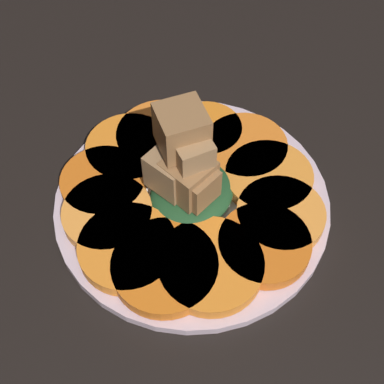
# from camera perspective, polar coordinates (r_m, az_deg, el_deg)

# --- Properties ---
(table_slab) EXTENTS (1.20, 1.20, 0.02)m
(table_slab) POSITION_cam_1_polar(r_m,az_deg,el_deg) (0.54, 0.00, -1.93)
(table_slab) COLOR black
(table_slab) RESTS_ON ground
(plate) EXTENTS (0.27, 0.27, 0.01)m
(plate) POSITION_cam_1_polar(r_m,az_deg,el_deg) (0.52, 0.00, -1.01)
(plate) COLOR silver
(plate) RESTS_ON table_slab
(carrot_slice_0) EXTENTS (0.08, 0.08, 0.01)m
(carrot_slice_0) POSITION_cam_1_polar(r_m,az_deg,el_deg) (0.53, -9.43, 1.02)
(carrot_slice_0) COLOR orange
(carrot_slice_0) RESTS_ON plate
(carrot_slice_1) EXTENTS (0.08, 0.08, 0.01)m
(carrot_slice_1) POSITION_cam_1_polar(r_m,az_deg,el_deg) (0.51, -9.01, -2.31)
(carrot_slice_1) COLOR #F99438
(carrot_slice_1) RESTS_ON plate
(carrot_slice_2) EXTENTS (0.09, 0.09, 0.01)m
(carrot_slice_2) POSITION_cam_1_polar(r_m,az_deg,el_deg) (0.48, -6.86, -5.92)
(carrot_slice_2) COLOR orange
(carrot_slice_2) RESTS_ON plate
(carrot_slice_3) EXTENTS (0.09, 0.09, 0.01)m
(carrot_slice_3) POSITION_cam_1_polar(r_m,az_deg,el_deg) (0.47, -2.92, -7.95)
(carrot_slice_3) COLOR orange
(carrot_slice_3) RESTS_ON plate
(carrot_slice_4) EXTENTS (0.09, 0.09, 0.01)m
(carrot_slice_4) POSITION_cam_1_polar(r_m,az_deg,el_deg) (0.47, 2.00, -7.81)
(carrot_slice_4) COLOR orange
(carrot_slice_4) RESTS_ON plate
(carrot_slice_5) EXTENTS (0.08, 0.08, 0.01)m
(carrot_slice_5) POSITION_cam_1_polar(r_m,az_deg,el_deg) (0.49, 7.71, -5.59)
(carrot_slice_5) COLOR orange
(carrot_slice_5) RESTS_ON plate
(carrot_slice_6) EXTENTS (0.08, 0.08, 0.01)m
(carrot_slice_6) POSITION_cam_1_polar(r_m,az_deg,el_deg) (0.51, 9.42, -2.43)
(carrot_slice_6) COLOR orange
(carrot_slice_6) RESTS_ON plate
(carrot_slice_7) EXTENTS (0.09, 0.09, 0.01)m
(carrot_slice_7) POSITION_cam_1_polar(r_m,az_deg,el_deg) (0.53, 8.18, 1.53)
(carrot_slice_7) COLOR orange
(carrot_slice_7) RESTS_ON plate
(carrot_slice_8) EXTENTS (0.09, 0.09, 0.01)m
(carrot_slice_8) POSITION_cam_1_polar(r_m,az_deg,el_deg) (0.55, 5.70, 4.75)
(carrot_slice_8) COLOR orange
(carrot_slice_8) RESTS_ON plate
(carrot_slice_9) EXTENTS (0.07, 0.07, 0.01)m
(carrot_slice_9) POSITION_cam_1_polar(r_m,az_deg,el_deg) (0.56, 1.56, 6.51)
(carrot_slice_9) COLOR orange
(carrot_slice_9) RESTS_ON plate
(carrot_slice_10) EXTENTS (0.10, 0.10, 0.01)m
(carrot_slice_10) POSITION_cam_1_polar(r_m,az_deg,el_deg) (0.56, -3.16, 5.88)
(carrot_slice_10) COLOR orange
(carrot_slice_10) RESTS_ON plate
(carrot_slice_11) EXTENTS (0.09, 0.09, 0.01)m
(carrot_slice_11) POSITION_cam_1_polar(r_m,az_deg,el_deg) (0.55, -6.69, 4.57)
(carrot_slice_11) COLOR orange
(carrot_slice_11) RESTS_ON plate
(center_pile) EXTENTS (0.09, 0.08, 0.10)m
(center_pile) POSITION_cam_1_polar(r_m,az_deg,el_deg) (0.49, -0.53, 2.18)
(center_pile) COLOR #1E4723
(center_pile) RESTS_ON plate
(fork) EXTENTS (0.19, 0.03, 0.00)m
(fork) POSITION_cam_1_polar(r_m,az_deg,el_deg) (0.51, 5.29, -2.41)
(fork) COLOR silver
(fork) RESTS_ON plate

